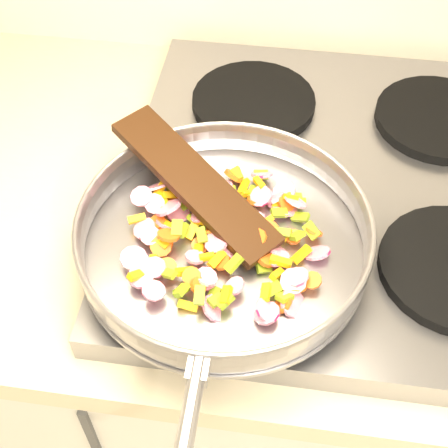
# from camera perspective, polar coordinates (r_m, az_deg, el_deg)

# --- Properties ---
(cooktop) EXTENTS (0.60, 0.60, 0.04)m
(cooktop) POSITION_cam_1_polar(r_m,az_deg,el_deg) (0.90, 10.58, 3.18)
(cooktop) COLOR #939399
(cooktop) RESTS_ON counter_top
(grate_fl) EXTENTS (0.19, 0.19, 0.02)m
(grate_fl) POSITION_cam_1_polar(r_m,az_deg,el_deg) (0.78, 0.44, -1.69)
(grate_fl) COLOR black
(grate_fl) RESTS_ON cooktop
(grate_bl) EXTENTS (0.19, 0.19, 0.02)m
(grate_bl) POSITION_cam_1_polar(r_m,az_deg,el_deg) (0.98, 2.72, 11.11)
(grate_bl) COLOR black
(grate_bl) RESTS_ON cooktop
(grate_br) EXTENTS (0.19, 0.19, 0.02)m
(grate_br) POSITION_cam_1_polar(r_m,az_deg,el_deg) (1.00, 19.05, 9.11)
(grate_br) COLOR black
(grate_br) RESTS_ON cooktop
(saute_pan) EXTENTS (0.39, 0.56, 0.05)m
(saute_pan) POSITION_cam_1_polar(r_m,az_deg,el_deg) (0.74, -0.02, -0.97)
(saute_pan) COLOR #9E9EA5
(saute_pan) RESTS_ON grate_fl
(vegetable_heap) EXTENTS (0.26, 0.25, 0.05)m
(vegetable_heap) POSITION_cam_1_polar(r_m,az_deg,el_deg) (0.76, 0.10, -0.65)
(vegetable_heap) COLOR olive
(vegetable_heap) RESTS_ON saute_pan
(wooden_spatula) EXTENTS (0.24, 0.21, 0.06)m
(wooden_spatula) POSITION_cam_1_polar(r_m,az_deg,el_deg) (0.77, -2.69, 3.84)
(wooden_spatula) COLOR black
(wooden_spatula) RESTS_ON saute_pan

